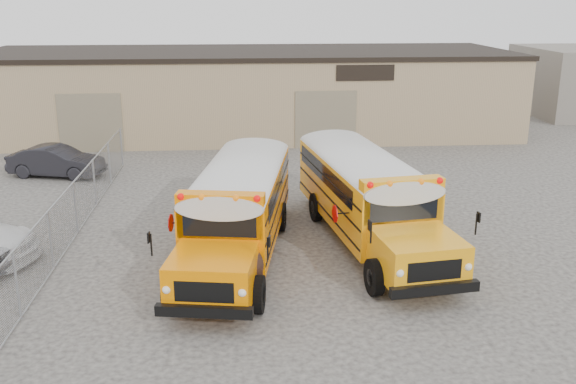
{
  "coord_description": "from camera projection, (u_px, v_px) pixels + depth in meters",
  "views": [
    {
      "loc": [
        -0.54,
        -17.71,
        7.62
      ],
      "look_at": [
        1.01,
        1.96,
        1.6
      ],
      "focal_mm": 40.0,
      "sensor_mm": 36.0,
      "label": 1
    }
  ],
  "objects": [
    {
      "name": "ground",
      "position": [
        260.0,
        263.0,
        19.15
      ],
      "size": [
        120.0,
        120.0,
        0.0
      ],
      "primitive_type": "plane",
      "color": "#322F2E",
      "rests_on": "ground"
    },
    {
      "name": "warehouse",
      "position": [
        247.0,
        90.0,
        37.53
      ],
      "size": [
        30.2,
        10.2,
        4.67
      ],
      "color": "#937A5B",
      "rests_on": "ground"
    },
    {
      "name": "chainlink_fence",
      "position": [
        76.0,
        208.0,
        21.3
      ],
      "size": [
        0.07,
        18.07,
        1.81
      ],
      "color": "#93959B",
      "rests_on": "ground"
    },
    {
      "name": "school_bus_left",
      "position": [
        262.0,
        157.0,
        25.07
      ],
      "size": [
        3.84,
        9.81,
        2.8
      ],
      "color": "#FF8000",
      "rests_on": "ground"
    },
    {
      "name": "school_bus_right",
      "position": [
        319.0,
        149.0,
        26.19
      ],
      "size": [
        3.69,
        10.0,
        2.86
      ],
      "color": "#FFA20F",
      "rests_on": "ground"
    },
    {
      "name": "tarp_bundle",
      "position": [
        243.0,
        272.0,
        16.66
      ],
      "size": [
        1.1,
        1.1,
        1.5
      ],
      "color": "black",
      "rests_on": "ground"
    },
    {
      "name": "car_dark",
      "position": [
        56.0,
        161.0,
        28.2
      ],
      "size": [
        4.38,
        2.43,
        1.37
      ],
      "primitive_type": "imported",
      "rotation": [
        0.0,
        0.0,
        1.32
      ],
      "color": "black",
      "rests_on": "ground"
    }
  ]
}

